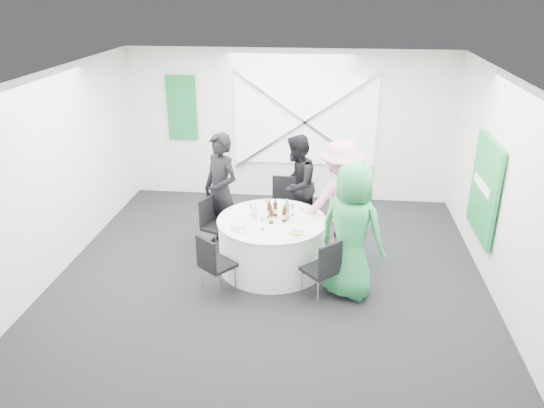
# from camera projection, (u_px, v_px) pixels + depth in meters

# --- Properties ---
(floor) EXTENTS (6.00, 6.00, 0.00)m
(floor) POSITION_uv_depth(u_px,v_px,m) (270.00, 273.00, 7.61)
(floor) COLOR black
(floor) RESTS_ON ground
(ceiling) EXTENTS (6.00, 6.00, 0.00)m
(ceiling) POSITION_uv_depth(u_px,v_px,m) (270.00, 76.00, 6.52)
(ceiling) COLOR white
(ceiling) RESTS_ON wall_back
(wall_back) EXTENTS (6.00, 0.00, 6.00)m
(wall_back) POSITION_uv_depth(u_px,v_px,m) (289.00, 126.00, 9.81)
(wall_back) COLOR white
(wall_back) RESTS_ON floor
(wall_front) EXTENTS (6.00, 0.00, 6.00)m
(wall_front) POSITION_uv_depth(u_px,v_px,m) (228.00, 310.00, 4.32)
(wall_front) COLOR white
(wall_front) RESTS_ON floor
(wall_left) EXTENTS (0.00, 6.00, 6.00)m
(wall_left) POSITION_uv_depth(u_px,v_px,m) (56.00, 174.00, 7.37)
(wall_left) COLOR white
(wall_left) RESTS_ON floor
(wall_right) EXTENTS (0.00, 6.00, 6.00)m
(wall_right) POSITION_uv_depth(u_px,v_px,m) (504.00, 191.00, 6.76)
(wall_right) COLOR white
(wall_right) RESTS_ON floor
(window_panel) EXTENTS (2.60, 0.03, 1.60)m
(window_panel) POSITION_uv_depth(u_px,v_px,m) (305.00, 122.00, 9.71)
(window_panel) COLOR silver
(window_panel) RESTS_ON wall_back
(window_brace_a) EXTENTS (2.63, 0.05, 1.84)m
(window_brace_a) POSITION_uv_depth(u_px,v_px,m) (305.00, 122.00, 9.67)
(window_brace_a) COLOR silver
(window_brace_a) RESTS_ON window_panel
(window_brace_b) EXTENTS (2.63, 0.05, 1.84)m
(window_brace_b) POSITION_uv_depth(u_px,v_px,m) (305.00, 122.00, 9.67)
(window_brace_b) COLOR silver
(window_brace_b) RESTS_ON window_panel
(green_banner) EXTENTS (0.55, 0.04, 1.20)m
(green_banner) POSITION_uv_depth(u_px,v_px,m) (182.00, 108.00, 9.86)
(green_banner) COLOR #13602A
(green_banner) RESTS_ON wall_back
(green_sign) EXTENTS (0.05, 1.20, 1.40)m
(green_sign) POSITION_uv_depth(u_px,v_px,m) (484.00, 189.00, 7.39)
(green_sign) COLOR #18873A
(green_sign) RESTS_ON wall_right
(banquet_table) EXTENTS (1.56, 1.56, 0.76)m
(banquet_table) POSITION_uv_depth(u_px,v_px,m) (272.00, 244.00, 7.64)
(banquet_table) COLOR silver
(banquet_table) RESTS_ON floor
(chair_back) EXTENTS (0.47, 0.48, 0.97)m
(chair_back) POSITION_uv_depth(u_px,v_px,m) (284.00, 202.00, 8.59)
(chair_back) COLOR black
(chair_back) RESTS_ON floor
(chair_back_left) EXTENTS (0.52, 0.52, 0.87)m
(chair_back_left) POSITION_uv_depth(u_px,v_px,m) (213.00, 221.00, 8.05)
(chair_back_left) COLOR black
(chair_back_left) RESTS_ON floor
(chair_back_right) EXTENTS (0.54, 0.54, 0.94)m
(chair_back_right) POSITION_uv_depth(u_px,v_px,m) (353.00, 225.00, 7.81)
(chair_back_right) COLOR black
(chair_back_right) RESTS_ON floor
(chair_front_right) EXTENTS (0.56, 0.56, 0.87)m
(chair_front_right) POSITION_uv_depth(u_px,v_px,m) (324.00, 267.00, 6.77)
(chair_front_right) COLOR black
(chair_front_right) RESTS_ON floor
(chair_front_left) EXTENTS (0.55, 0.55, 0.86)m
(chair_front_left) POSITION_uv_depth(u_px,v_px,m) (213.00, 261.00, 6.91)
(chair_front_left) COLOR black
(chair_front_left) RESTS_ON floor
(person_man_back_left) EXTENTS (0.79, 0.74, 1.81)m
(person_man_back_left) POSITION_uv_depth(u_px,v_px,m) (221.00, 191.00, 8.12)
(person_man_back_left) COLOR black
(person_man_back_left) RESTS_ON floor
(person_man_back) EXTENTS (0.60, 0.88, 1.66)m
(person_man_back) POSITION_uv_depth(u_px,v_px,m) (296.00, 185.00, 8.58)
(person_man_back) COLOR black
(person_man_back) RESTS_ON floor
(person_woman_pink) EXTENTS (1.30, 0.99, 1.82)m
(person_woman_pink) POSITION_uv_depth(u_px,v_px,m) (340.00, 201.00, 7.74)
(person_woman_pink) COLOR pink
(person_woman_pink) RESTS_ON floor
(person_woman_green) EXTENTS (1.07, 0.94, 1.83)m
(person_woman_green) POSITION_uv_depth(u_px,v_px,m) (352.00, 231.00, 6.78)
(person_woman_green) COLOR #268E49
(person_woman_green) RESTS_ON floor
(plate_back) EXTENTS (0.27, 0.27, 0.01)m
(plate_back) POSITION_uv_depth(u_px,v_px,m) (274.00, 205.00, 7.98)
(plate_back) COLOR white
(plate_back) RESTS_ON banquet_table
(plate_back_left) EXTENTS (0.28, 0.28, 0.01)m
(plate_back_left) POSITION_uv_depth(u_px,v_px,m) (242.00, 212.00, 7.71)
(plate_back_left) COLOR white
(plate_back_left) RESTS_ON banquet_table
(plate_back_right) EXTENTS (0.28, 0.28, 0.04)m
(plate_back_right) POSITION_uv_depth(u_px,v_px,m) (311.00, 213.00, 7.68)
(plate_back_right) COLOR white
(plate_back_right) RESTS_ON banquet_table
(plate_front_right) EXTENTS (0.28, 0.28, 0.04)m
(plate_front_right) POSITION_uv_depth(u_px,v_px,m) (296.00, 233.00, 7.05)
(plate_front_right) COLOR white
(plate_front_right) RESTS_ON banquet_table
(plate_front_left) EXTENTS (0.25, 0.25, 0.01)m
(plate_front_left) POSITION_uv_depth(u_px,v_px,m) (240.00, 228.00, 7.21)
(plate_front_left) COLOR white
(plate_front_left) RESTS_ON banquet_table
(napkin) EXTENTS (0.23, 0.21, 0.05)m
(napkin) POSITION_uv_depth(u_px,v_px,m) (238.00, 226.00, 7.20)
(napkin) COLOR silver
(napkin) RESTS_ON plate_front_left
(beer_bottle_a) EXTENTS (0.06, 0.06, 0.27)m
(beer_bottle_a) POSITION_uv_depth(u_px,v_px,m) (269.00, 211.00, 7.52)
(beer_bottle_a) COLOR #3A1C0A
(beer_bottle_a) RESTS_ON banquet_table
(beer_bottle_b) EXTENTS (0.06, 0.06, 0.26)m
(beer_bottle_b) POSITION_uv_depth(u_px,v_px,m) (275.00, 210.00, 7.58)
(beer_bottle_b) COLOR #3A1C0A
(beer_bottle_b) RESTS_ON banquet_table
(beer_bottle_c) EXTENTS (0.06, 0.06, 0.24)m
(beer_bottle_c) POSITION_uv_depth(u_px,v_px,m) (284.00, 215.00, 7.41)
(beer_bottle_c) COLOR #3A1C0A
(beer_bottle_c) RESTS_ON banquet_table
(beer_bottle_d) EXTENTS (0.06, 0.06, 0.26)m
(beer_bottle_d) POSITION_uv_depth(u_px,v_px,m) (271.00, 217.00, 7.34)
(beer_bottle_d) COLOR #3A1C0A
(beer_bottle_d) RESTS_ON banquet_table
(green_water_bottle) EXTENTS (0.08, 0.08, 0.31)m
(green_water_bottle) POSITION_uv_depth(u_px,v_px,m) (287.00, 211.00, 7.46)
(green_water_bottle) COLOR green
(green_water_bottle) RESTS_ON banquet_table
(clear_water_bottle) EXTENTS (0.08, 0.08, 0.30)m
(clear_water_bottle) POSITION_uv_depth(u_px,v_px,m) (255.00, 213.00, 7.42)
(clear_water_bottle) COLOR white
(clear_water_bottle) RESTS_ON banquet_table
(wine_glass_a) EXTENTS (0.07, 0.07, 0.17)m
(wine_glass_a) POSITION_uv_depth(u_px,v_px,m) (267.00, 202.00, 7.77)
(wine_glass_a) COLOR white
(wine_glass_a) RESTS_ON banquet_table
(wine_glass_b) EXTENTS (0.07, 0.07, 0.17)m
(wine_glass_b) POSITION_uv_depth(u_px,v_px,m) (293.00, 207.00, 7.60)
(wine_glass_b) COLOR white
(wine_glass_b) RESTS_ON banquet_table
(wine_glass_c) EXTENTS (0.07, 0.07, 0.17)m
(wine_glass_c) POSITION_uv_depth(u_px,v_px,m) (252.00, 206.00, 7.62)
(wine_glass_c) COLOR white
(wine_glass_c) RESTS_ON banquet_table
(wine_glass_d) EXTENTS (0.07, 0.07, 0.17)m
(wine_glass_d) POSITION_uv_depth(u_px,v_px,m) (262.00, 221.00, 7.16)
(wine_glass_d) COLOR white
(wine_glass_d) RESTS_ON banquet_table
(fork_a) EXTENTS (0.08, 0.14, 0.01)m
(fork_a) POSITION_uv_depth(u_px,v_px,m) (312.00, 218.00, 7.54)
(fork_a) COLOR silver
(fork_a) RESTS_ON banquet_table
(knife_a) EXTENTS (0.09, 0.14, 0.01)m
(knife_a) POSITION_uv_depth(u_px,v_px,m) (301.00, 209.00, 7.84)
(knife_a) COLOR silver
(knife_a) RESTS_ON banquet_table
(fork_b) EXTENTS (0.15, 0.03, 0.01)m
(fork_b) POSITION_uv_depth(u_px,v_px,m) (284.00, 204.00, 8.00)
(fork_b) COLOR silver
(fork_b) RESTS_ON banquet_table
(knife_b) EXTENTS (0.15, 0.02, 0.01)m
(knife_b) POSITION_uv_depth(u_px,v_px,m) (266.00, 204.00, 8.02)
(knife_b) COLOR silver
(knife_b) RESTS_ON banquet_table
(fork_c) EXTENTS (0.12, 0.12, 0.01)m
(fork_c) POSITION_uv_depth(u_px,v_px,m) (233.00, 226.00, 7.30)
(fork_c) COLOR silver
(fork_c) RESTS_ON banquet_table
(knife_c) EXTENTS (0.10, 0.13, 0.01)m
(knife_c) POSITION_uv_depth(u_px,v_px,m) (244.00, 233.00, 7.09)
(knife_c) COLOR silver
(knife_c) RESTS_ON banquet_table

